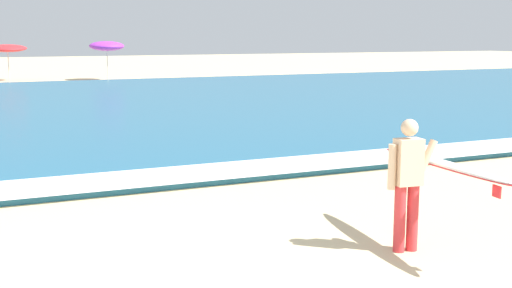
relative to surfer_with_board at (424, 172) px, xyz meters
The scene contains 5 objects.
sea 18.86m from the surfer_with_board, 99.93° to the left, with size 120.00×28.00×0.14m, color #1E6084.
surf_foam 6.15m from the surfer_with_board, 122.24° to the left, with size 120.00×1.52×0.01m, color white.
surfer_with_board is the anchor object (origin of this frame).
beach_umbrella_3 35.92m from the surfer_with_board, 94.04° to the left, with size 2.21×2.24×2.24m.
beach_umbrella_4 34.22m from the surfer_with_board, 84.92° to the left, with size 2.10×2.13×2.41m.
Camera 1 is at (-2.15, -6.18, 2.79)m, focal length 46.47 mm.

